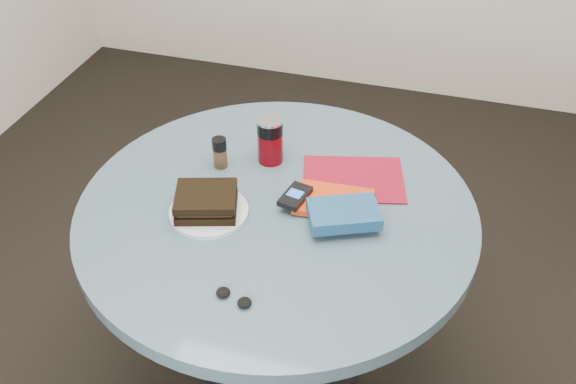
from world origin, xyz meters
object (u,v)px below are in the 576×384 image
(red_book, at_px, (334,202))
(mp3_player, at_px, (295,196))
(headphones, at_px, (234,298))
(magazine, at_px, (353,179))
(sandwich, at_px, (206,202))
(soda_can, at_px, (270,140))
(pepper_grinder, at_px, (220,153))
(plate, at_px, (209,212))
(table, at_px, (277,252))
(novel, at_px, (344,214))

(red_book, relative_size, mp3_player, 1.85)
(headphones, bearing_deg, magazine, 71.84)
(sandwich, distance_m, headphones, 0.30)
(sandwich, height_order, soda_can, soda_can)
(soda_can, height_order, mp3_player, soda_can)
(magazine, height_order, red_book, red_book)
(soda_can, distance_m, magazine, 0.24)
(pepper_grinder, bearing_deg, plate, -77.54)
(magazine, bearing_deg, headphones, -122.47)
(sandwich, distance_m, red_book, 0.32)
(sandwich, height_order, red_book, sandwich)
(soda_can, bearing_deg, plate, -106.94)
(sandwich, relative_size, headphones, 1.93)
(plate, relative_size, soda_can, 1.50)
(red_book, bearing_deg, magazine, 74.29)
(sandwich, distance_m, magazine, 0.40)
(table, relative_size, soda_can, 7.69)
(novel, xyz_separation_m, mp3_player, (-0.13, 0.04, -0.01))
(magazine, relative_size, red_book, 1.38)
(red_book, bearing_deg, pepper_grinder, 163.70)
(table, bearing_deg, headphones, -89.10)
(sandwich, height_order, novel, sandwich)
(novel, xyz_separation_m, headphones, (-0.17, -0.30, -0.03))
(table, bearing_deg, novel, -8.65)
(red_book, bearing_deg, table, -167.09)
(table, height_order, red_book, red_book)
(headphones, bearing_deg, red_book, 70.05)
(sandwich, bearing_deg, novel, 8.65)
(novel, distance_m, headphones, 0.34)
(headphones, bearing_deg, novel, 60.10)
(red_book, xyz_separation_m, mp3_player, (-0.09, -0.02, 0.02))
(sandwich, bearing_deg, red_book, 21.88)
(novel, bearing_deg, plate, 165.08)
(plate, bearing_deg, red_book, 22.10)
(table, distance_m, plate, 0.24)
(plate, xyz_separation_m, red_book, (0.29, 0.12, 0.01))
(red_book, relative_size, novel, 1.14)
(table, xyz_separation_m, mp3_player, (0.04, 0.02, 0.19))
(soda_can, bearing_deg, table, -68.10)
(sandwich, relative_size, red_book, 0.93)
(headphones, bearing_deg, mp3_player, 83.47)
(magazine, xyz_separation_m, headphones, (-0.16, -0.48, 0.01))
(red_book, bearing_deg, sandwich, -161.49)
(magazine, distance_m, headphones, 0.51)
(soda_can, xyz_separation_m, mp3_player, (0.12, -0.16, -0.04))
(headphones, bearing_deg, pepper_grinder, 114.22)
(headphones, bearing_deg, table, 90.90)
(mp3_player, bearing_deg, table, -160.75)
(table, relative_size, plate, 5.14)
(table, bearing_deg, sandwich, -153.49)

